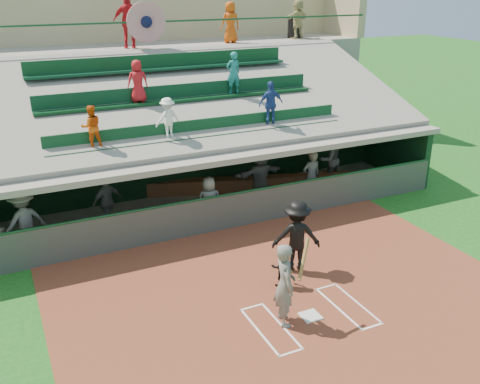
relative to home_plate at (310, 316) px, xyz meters
name	(u,v)px	position (x,y,z in m)	size (l,w,h in m)	color
ground	(310,317)	(0.00, 0.00, -0.04)	(100.00, 100.00, 0.00)	#185317
dirt_slab	(299,306)	(0.00, 0.50, -0.03)	(11.00, 9.00, 0.02)	brown
home_plate	(310,316)	(0.00, 0.00, 0.00)	(0.43, 0.43, 0.03)	silver
batters_box_chalk	(310,316)	(0.00, 0.00, -0.01)	(2.65, 1.85, 0.01)	white
dugout_floor	(201,209)	(0.00, 6.75, -0.02)	(16.00, 3.50, 0.04)	gray
concourse_slab	(141,101)	(0.00, 13.50, 2.26)	(20.00, 3.00, 4.60)	gray
grandstand	(163,118)	(0.00, 10.51, 2.23)	(20.40, 10.40, 7.80)	#474C47
batter_at_plate	(285,284)	(-0.64, 0.09, 0.95)	(0.93, 0.81, 1.95)	#5C5E59
catcher	(281,267)	(0.05, 1.44, 0.51)	(0.51, 0.40, 1.05)	black
home_umpire	(297,236)	(0.78, 1.99, 0.95)	(1.24, 0.71, 1.92)	black
dugout_bench	(194,186)	(0.26, 8.11, 0.25)	(16.42, 0.49, 0.49)	brown
dugout_player_a	(24,222)	(-5.46, 5.84, 0.96)	(1.23, 0.71, 1.91)	#61645E
dugout_player_b	(107,201)	(-3.05, 6.64, 0.83)	(0.96, 0.40, 1.64)	#565954
dugout_player_c	(209,202)	(-0.23, 5.40, 0.79)	(0.76, 0.50, 1.56)	#61645E
dugout_player_d	(260,176)	(1.93, 6.28, 0.99)	(1.83, 0.58, 1.97)	#51534F
dugout_player_e	(311,177)	(3.57, 5.70, 0.90)	(0.65, 0.43, 1.79)	#535550
dugout_player_f	(330,159)	(5.10, 6.87, 0.96)	(0.93, 0.72, 1.90)	#555853
trash_bin	(294,27)	(7.23, 13.26, 5.03)	(0.62, 0.62, 0.93)	black
concourse_staff_a	(129,21)	(-0.51, 12.59, 5.57)	(1.18, 0.49, 2.01)	red
concourse_staff_b	(230,22)	(3.78, 12.69, 5.39)	(0.81, 0.53, 1.66)	#CC480C
concourse_staff_c	(298,19)	(7.19, 12.97, 5.41)	(1.58, 0.50, 1.70)	tan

